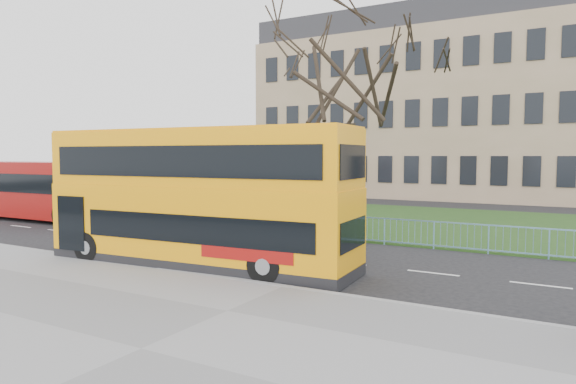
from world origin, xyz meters
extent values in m
plane|color=black|center=(0.00, 0.00, 0.00)|extent=(120.00, 120.00, 0.00)
cube|color=slate|center=(0.00, -6.75, 0.06)|extent=(80.00, 10.50, 0.12)
cube|color=gray|center=(0.00, -1.55, 0.07)|extent=(80.00, 0.20, 0.14)
cube|color=#1B3914|center=(0.00, 14.30, 0.04)|extent=(80.00, 15.40, 0.08)
cube|color=#8A7557|center=(-5.00, 35.00, 7.00)|extent=(30.00, 15.00, 14.00)
cube|color=orange|center=(-3.94, -0.34, 1.35)|extent=(10.73, 3.24, 1.97)
cube|color=orange|center=(-3.94, -0.34, 2.50)|extent=(10.73, 3.24, 0.34)
cube|color=orange|center=(-3.94, -0.34, 3.55)|extent=(10.68, 3.19, 1.76)
cube|color=black|center=(-3.25, -1.56, 1.43)|extent=(8.15, 0.60, 0.86)
cube|color=black|center=(-3.86, -1.59, 3.47)|extent=(9.72, 0.71, 0.96)
cylinder|color=black|center=(-7.63, -1.74, 0.52)|extent=(1.07, 0.35, 1.05)
cylinder|color=black|center=(-0.80, -1.26, 0.52)|extent=(1.07, 0.35, 1.05)
cube|color=maroon|center=(-20.24, 4.80, 1.75)|extent=(12.45, 3.07, 3.04)
cube|color=black|center=(-20.21, 3.37, 2.14)|extent=(10.71, 0.26, 1.01)
cylinder|color=black|center=(-16.27, 3.58, 0.56)|extent=(1.13, 0.32, 1.13)
camera|label=1|loc=(6.88, -13.36, 3.65)|focal=32.00mm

